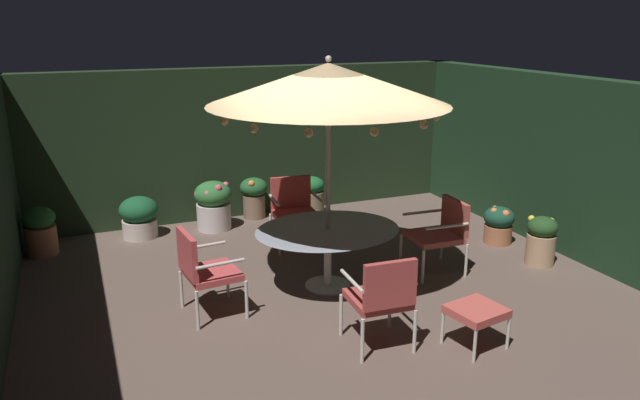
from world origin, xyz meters
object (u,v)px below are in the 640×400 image
object	(u,v)px
potted_plant_back_center	(139,216)
potted_plant_left_near	(499,224)
patio_umbrella	(328,84)
patio_dining_table	(328,237)
potted_plant_back_right	(40,230)
potted_plant_front_corner	(541,239)
ottoman_footrest	(476,313)
potted_plant_left_far	(312,196)
patio_chair_northeast	(203,267)
patio_chair_north	(294,206)
patio_chair_east	(382,295)
potted_plant_back_left	(254,196)
patio_chair_southeast	(441,230)
potted_plant_right_far	(213,204)

from	to	relation	value
potted_plant_back_center	potted_plant_left_near	bearing A→B (deg)	-24.97
patio_umbrella	potted_plant_back_center	bearing A→B (deg)	125.13
patio_umbrella	potted_plant_back_center	world-z (taller)	patio_umbrella
patio_dining_table	potted_plant_back_right	distance (m)	4.02
potted_plant_front_corner	potted_plant_left_near	world-z (taller)	potted_plant_front_corner
ottoman_footrest	potted_plant_left_far	distance (m)	4.45
patio_umbrella	patio_chair_northeast	distance (m)	2.38
ottoman_footrest	potted_plant_front_corner	world-z (taller)	potted_plant_front_corner
patio_umbrella	ottoman_footrest	size ratio (longest dim) A/B	4.81
patio_chair_north	ottoman_footrest	size ratio (longest dim) A/B	1.70
patio_chair_east	potted_plant_back_right	size ratio (longest dim) A/B	1.45
patio_chair_north	potted_plant_front_corner	world-z (taller)	patio_chair_north
potted_plant_left_far	potted_plant_left_near	world-z (taller)	potted_plant_left_far
patio_chair_north	patio_chair_east	bearing A→B (deg)	-93.93
potted_plant_back_right	potted_plant_left_near	size ratio (longest dim) A/B	1.26
patio_chair_east	ottoman_footrest	world-z (taller)	patio_chair_east
patio_dining_table	potted_plant_back_center	bearing A→B (deg)	125.13
potted_plant_back_right	patio_chair_east	bearing A→B (deg)	-51.93
ottoman_footrest	potted_plant_back_center	bearing A→B (deg)	120.69
ottoman_footrest	potted_plant_front_corner	xyz separation A→B (m)	(2.06, 1.42, -0.02)
patio_dining_table	potted_plant_back_left	xyz separation A→B (m)	(-0.05, 2.90, -0.26)
patio_chair_east	patio_chair_southeast	xyz separation A→B (m)	(1.60, 1.44, -0.03)
patio_chair_east	ottoman_footrest	size ratio (longest dim) A/B	1.73
ottoman_footrest	potted_plant_left_far	xyz separation A→B (m)	(0.06, 4.45, -0.02)
patio_chair_north	potted_plant_back_left	size ratio (longest dim) A/B	1.45
patio_umbrella	potted_plant_left_far	xyz separation A→B (m)	(0.84, 2.63, -2.06)
potted_plant_back_left	potted_plant_left_near	size ratio (longest dim) A/B	1.23
patio_chair_southeast	potted_plant_back_left	bearing A→B (deg)	117.78
patio_chair_north	potted_plant_right_far	bearing A→B (deg)	129.57
potted_plant_left_far	potted_plant_back_center	world-z (taller)	potted_plant_left_far
patio_chair_southeast	potted_plant_left_far	size ratio (longest dim) A/B	1.41
patio_umbrella	potted_plant_right_far	world-z (taller)	patio_umbrella
potted_plant_right_far	ottoman_footrest	bearing A→B (deg)	-70.50
patio_chair_northeast	patio_chair_east	bearing A→B (deg)	-43.58
patio_chair_southeast	ottoman_footrest	xyz separation A→B (m)	(-0.73, -1.74, -0.18)
potted_plant_back_left	potted_plant_back_center	bearing A→B (deg)	-172.22
patio_umbrella	patio_chair_east	size ratio (longest dim) A/B	2.79
patio_dining_table	patio_chair_southeast	world-z (taller)	patio_chair_southeast
potted_plant_back_right	ottoman_footrest	bearing A→B (deg)	-47.04
patio_dining_table	potted_plant_left_near	distance (m)	2.90
patio_chair_southeast	potted_plant_front_corner	bearing A→B (deg)	-13.40
patio_dining_table	patio_chair_east	size ratio (longest dim) A/B	1.77
patio_chair_southeast	potted_plant_back_center	xyz separation A→B (m)	(-3.38, 2.72, -0.22)
patio_umbrella	patio_chair_northeast	world-z (taller)	patio_umbrella
potted_plant_left_near	potted_plant_back_left	bearing A→B (deg)	139.88
potted_plant_back_right	potted_plant_back_center	size ratio (longest dim) A/B	1.10
potted_plant_back_center	potted_plant_right_far	bearing A→B (deg)	-2.74
patio_chair_north	patio_chair_northeast	bearing A→B (deg)	-134.41
potted_plant_back_right	potted_plant_back_center	world-z (taller)	potted_plant_back_right
patio_chair_east	potted_plant_left_near	bearing A→B (deg)	33.96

